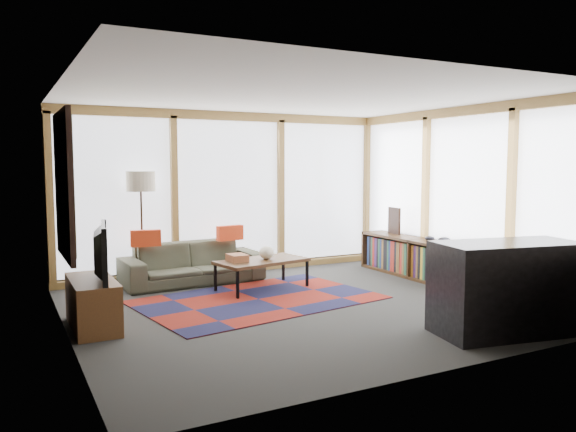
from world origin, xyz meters
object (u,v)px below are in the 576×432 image
bookshelf (419,259)px  sofa (193,263)px  television (94,252)px  tv_console (93,304)px  floor_lamp (142,228)px  coffee_table (262,274)px  bar_counter (508,288)px

bookshelf → sofa: bearing=158.5°
bookshelf → television: size_ratio=2.36×
bookshelf → tv_console: size_ratio=2.28×
floor_lamp → coffee_table: floor_lamp is taller
sofa → television: (-1.64, -1.71, 0.53)m
tv_console → bar_counter: (3.84, -2.20, 0.21)m
coffee_table → television: bearing=-160.4°
floor_lamp → sofa: bearing=-23.4°
bar_counter → floor_lamp: bearing=134.9°
bookshelf → tv_console: (-4.90, -0.44, -0.04)m
tv_console → bar_counter: 4.43m
coffee_table → television: (-2.38, -0.85, 0.62)m
tv_console → coffee_table: bearing=19.4°
sofa → television: 2.43m
sofa → bookshelf: bookshelf is taller
sofa → tv_console: 2.39m
tv_console → bookshelf: bearing=5.1°
sofa → coffee_table: (0.74, -0.86, -0.09)m
coffee_table → bar_counter: (1.42, -3.05, 0.27)m
sofa → tv_console: bearing=-137.1°
sofa → coffee_table: size_ratio=1.61×
coffee_table → floor_lamp: bearing=140.9°
sofa → bookshelf: size_ratio=0.84×
sofa → bar_counter: (2.17, -3.91, 0.18)m
television → bar_counter: bearing=-110.9°
coffee_table → tv_console: size_ratio=1.19×
coffee_table → tv_console: tv_console is taller
floor_lamp → television: bearing=-115.8°
floor_lamp → tv_console: 2.31m
television → tv_console: bearing=107.9°
coffee_table → sofa: bearing=130.8°
bookshelf → television: bearing=-174.9°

